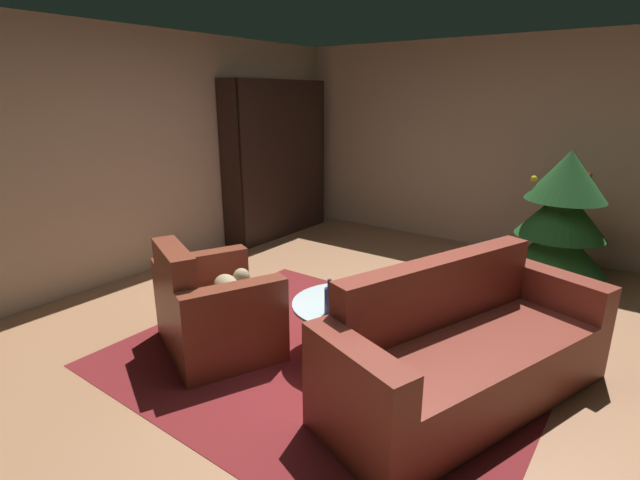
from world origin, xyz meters
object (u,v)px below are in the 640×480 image
(armchair_red, at_px, (214,311))
(coffee_table, at_px, (346,307))
(bottle_on_table, at_px, (329,300))
(bookshelf_unit, at_px, (283,160))
(book_stack_on_table, at_px, (343,300))
(decorated_tree, at_px, (562,218))
(couch_red, at_px, (464,354))

(armchair_red, relative_size, coffee_table, 1.45)
(armchair_red, distance_m, bottle_on_table, 0.94)
(bookshelf_unit, height_order, armchair_red, bookshelf_unit)
(coffee_table, bearing_deg, book_stack_on_table, -81.68)
(book_stack_on_table, bearing_deg, armchair_red, -151.26)
(coffee_table, bearing_deg, bottle_on_table, -88.54)
(armchair_red, height_order, decorated_tree, decorated_tree)
(couch_red, xyz_separation_m, book_stack_on_table, (-0.89, -0.04, 0.15))
(coffee_table, height_order, bottle_on_table, bottle_on_table)
(bookshelf_unit, height_order, couch_red, bookshelf_unit)
(coffee_table, xyz_separation_m, bottle_on_table, (0.01, -0.22, 0.13))
(decorated_tree, bearing_deg, book_stack_on_table, -111.66)
(bookshelf_unit, xyz_separation_m, book_stack_on_table, (2.54, -2.32, -0.56))
(bottle_on_table, distance_m, decorated_tree, 2.80)
(armchair_red, height_order, coffee_table, armchair_red)
(coffee_table, relative_size, bottle_on_table, 3.09)
(bookshelf_unit, distance_m, book_stack_on_table, 3.48)
(book_stack_on_table, bearing_deg, coffee_table, 98.32)
(coffee_table, bearing_deg, couch_red, 0.02)
(bottle_on_table, bearing_deg, coffee_table, 91.46)
(book_stack_on_table, height_order, decorated_tree, decorated_tree)
(armchair_red, xyz_separation_m, decorated_tree, (1.83, 2.91, 0.41))
(decorated_tree, bearing_deg, bookshelf_unit, -177.99)
(bookshelf_unit, distance_m, bottle_on_table, 3.59)
(bookshelf_unit, relative_size, decorated_tree, 1.50)
(armchair_red, bearing_deg, bottle_on_table, 19.00)
(decorated_tree, bearing_deg, couch_red, -91.84)
(bookshelf_unit, xyz_separation_m, bottle_on_table, (2.54, -2.49, -0.50))
(book_stack_on_table, distance_m, decorated_tree, 2.64)
(book_stack_on_table, xyz_separation_m, decorated_tree, (0.97, 2.44, 0.26))
(book_stack_on_table, relative_size, bottle_on_table, 0.84)
(bottle_on_table, bearing_deg, book_stack_on_table, 89.80)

